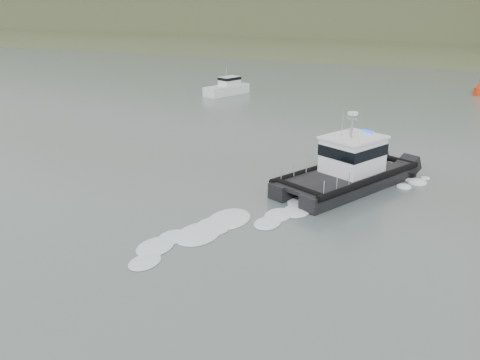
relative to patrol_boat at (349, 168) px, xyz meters
The scene contains 4 objects.
ground 14.60m from the patrol_boat, 104.62° to the right, with size 400.00×400.00×0.00m, color #4C5A55.
headlands 111.63m from the patrol_boat, 91.89° to the left, with size 500.00×105.36×27.12m.
patrol_boat is the anchor object (origin of this frame).
motorboat 31.88m from the patrol_boat, 128.27° to the left, with size 3.74×5.96×3.11m.
Camera 1 is at (9.99, -16.16, 11.01)m, focal length 40.00 mm.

